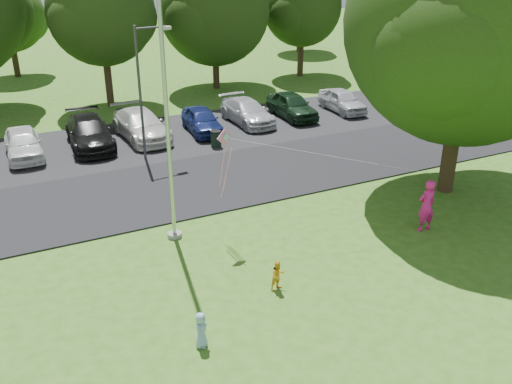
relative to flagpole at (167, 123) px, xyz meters
name	(u,v)px	position (x,y,z in m)	size (l,w,h in m)	color
ground	(338,284)	(3.50, -5.00, -4.17)	(120.00, 120.00, 0.00)	#34651A
park_road	(222,179)	(3.50, 4.00, -4.14)	(60.00, 6.00, 0.06)	black
parking_strip	(174,136)	(3.50, 10.50, -4.14)	(42.00, 7.00, 0.06)	black
flagpole	(167,123)	(0.00, 0.00, 0.00)	(0.50, 0.50, 10.00)	#B7BABF
street_lamp	(144,81)	(1.46, 7.86, -0.47)	(1.73, 0.34, 6.15)	#3F3F44
trash_can	(216,139)	(4.85, 7.91, -3.73)	(0.55, 0.55, 0.87)	black
big_tree	(469,28)	(11.28, -1.18, 2.39)	(9.77, 9.23, 11.41)	#332316
tree_row	(148,5)	(5.09, 19.23, 1.55)	(64.35, 11.94, 10.88)	#332316
horizon_trees	(145,10)	(7.56, 28.88, 0.14)	(77.46, 7.20, 7.02)	#332316
parked_cars	(158,125)	(2.71, 10.58, -3.43)	(23.22, 5.37, 1.43)	silver
woman	(427,206)	(8.20, -3.43, -3.20)	(0.70, 0.46, 1.93)	#F32093
child_yellow	(278,275)	(1.73, -4.44, -3.69)	(0.46, 0.36, 0.95)	gold
child_blue	(201,330)	(-1.25, -5.86, -3.67)	(0.49, 0.32, 1.00)	#8CB3D7
kite	(231,151)	(1.79, -0.98, -0.93)	(6.89, 2.78, 2.51)	pink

